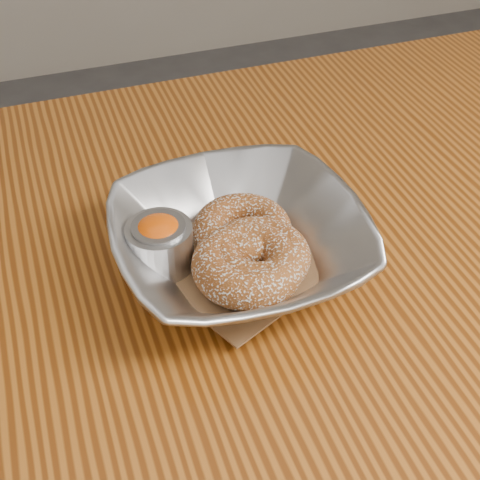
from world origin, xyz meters
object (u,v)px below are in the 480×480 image
object	(u,v)px
serving_bowl	(240,243)
donut_extra	(257,257)
table	(365,340)
donut_back	(242,230)
donut_front	(248,265)
ramekin	(160,243)

from	to	relation	value
serving_bowl	donut_extra	xyz separation A→B (m)	(0.01, -0.02, -0.00)
serving_bowl	donut_extra	bearing A→B (deg)	-68.53
table	donut_back	xyz separation A→B (m)	(-0.11, 0.06, 0.12)
table	serving_bowl	world-z (taller)	serving_bowl
serving_bowl	donut_front	bearing A→B (deg)	-95.81
donut_back	donut_front	distance (m)	0.05
donut_extra	serving_bowl	bearing A→B (deg)	111.47
table	donut_front	size ratio (longest dim) A/B	12.67
table	donut_front	world-z (taller)	donut_front
serving_bowl	donut_front	world-z (taller)	serving_bowl
donut_front	ramekin	world-z (taller)	ramekin
table	serving_bowl	distance (m)	0.18
serving_bowl	ramekin	xyz separation A→B (m)	(-0.07, 0.02, 0.01)
donut_front	serving_bowl	bearing A→B (deg)	84.19
donut_extra	ramekin	distance (m)	0.08
serving_bowl	donut_extra	world-z (taller)	serving_bowl
donut_extra	donut_front	bearing A→B (deg)	-146.68
donut_front	table	bearing A→B (deg)	-7.44
table	donut_back	world-z (taller)	donut_back
donut_front	donut_extra	world-z (taller)	donut_front
donut_front	ramekin	distance (m)	0.08
serving_bowl	donut_back	distance (m)	0.02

